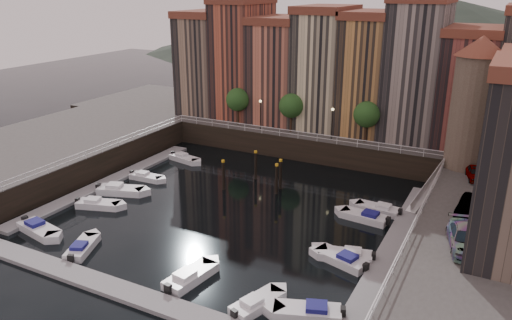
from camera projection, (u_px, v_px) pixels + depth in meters
The scene contains 30 objects.
ground at pixel (236, 207), 50.98m from camera, with size 200.00×200.00×0.00m, color black.
quay_far at pixel (325, 131), 72.24m from camera, with size 80.00×20.00×3.00m, color black.
quay_left at pixel (29, 158), 60.99m from camera, with size 20.00×36.00×3.00m, color black.
dock_left at pixel (109, 181), 57.13m from camera, with size 2.00×28.00×0.35m, color gray.
dock_right at pixel (393, 246), 43.03m from camera, with size 2.00×28.00×0.35m, color gray.
dock_near at pixel (122, 291), 36.69m from camera, with size 30.00×2.00×0.35m, color gray.
mountains at pixel (435, 36), 139.67m from camera, with size 145.00×100.00×18.00m.
far_terrace at pixel (345, 69), 65.57m from camera, with size 48.70×10.30×17.50m.
corner_tower at pixel (474, 101), 51.02m from camera, with size 5.20×5.20×13.80m.
promenade_trees at pixel (296, 106), 64.61m from camera, with size 21.20×3.20×5.20m.
street_lamps at pixel (295, 114), 63.85m from camera, with size 10.36×0.36×4.18m.
railings at pixel (258, 158), 53.81m from camera, with size 36.08×34.04×0.52m.
gangway at pixel (428, 186), 51.26m from camera, with size 2.78×8.32×3.73m.
mooring_pilings at pixel (259, 174), 55.33m from camera, with size 6.05×4.83×3.78m.
boat_left_0 at pixel (39, 229), 45.53m from camera, with size 5.17×2.68×1.16m.
boat_left_1 at pixel (98, 204), 50.79m from camera, with size 4.75×2.98×1.07m.
boat_left_2 at pixel (120, 190), 54.14m from camera, with size 5.35×3.40×1.20m.
boat_left_3 at pixel (146, 177), 58.07m from camera, with size 4.26×1.72×0.97m.
boat_left_4 at pixel (184, 158), 64.20m from camera, with size 4.62×2.45×1.03m.
boat_right_0 at pixel (309, 312), 33.99m from camera, with size 4.99×3.26×1.12m.
boat_right_1 at pixel (342, 259), 40.55m from camera, with size 4.85×2.95×1.09m.
boat_right_2 at pixel (347, 255), 41.15m from camera, with size 4.76×2.67×1.07m.
boat_right_3 at pixel (365, 217), 47.96m from camera, with size 4.87×2.19×1.10m.
boat_right_4 at pixel (379, 209), 49.68m from camera, with size 4.65×1.97×1.05m.
boat_near_0 at pixel (82, 248), 42.40m from camera, with size 3.04×4.50×1.02m.
boat_near_2 at pixel (190, 277), 38.11m from camera, with size 2.45×5.06×1.14m.
boat_near_3 at pixel (257, 303), 34.97m from camera, with size 2.88×4.59×1.03m.
car_a at pixel (476, 174), 49.71m from camera, with size 1.56×3.89×1.32m, color gray.
car_b at pixel (470, 206), 42.23m from camera, with size 1.55×4.46×1.47m, color gray.
car_c at pixel (465, 240), 36.56m from camera, with size 2.23×5.49×1.59m, color gray.
Camera 1 is at (23.27, -40.31, 21.44)m, focal length 35.00 mm.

